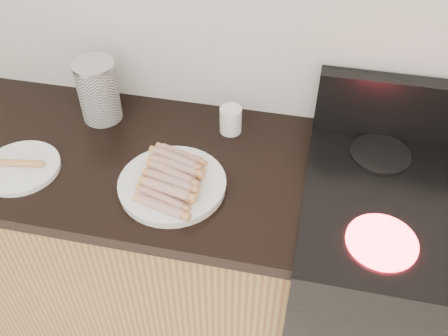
% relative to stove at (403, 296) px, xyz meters
% --- Properties ---
extents(cabinet_base, '(2.20, 0.59, 0.86)m').
position_rel_stove_xyz_m(cabinet_base, '(-1.48, 0.01, -0.03)').
color(cabinet_base, olive).
rests_on(cabinet_base, floor).
extents(stove, '(0.76, 0.65, 0.91)m').
position_rel_stove_xyz_m(stove, '(0.00, 0.00, 0.00)').
color(stove, black).
rests_on(stove, floor).
extents(stove_panel, '(0.76, 0.06, 0.20)m').
position_rel_stove_xyz_m(stove_panel, '(0.00, 0.28, 0.55)').
color(stove_panel, black).
rests_on(stove_panel, stove).
extents(burner_near_left, '(0.18, 0.18, 0.01)m').
position_rel_stove_xyz_m(burner_near_left, '(-0.17, -0.17, 0.46)').
color(burner_near_left, '#FF1E2D').
rests_on(burner_near_left, stove).
extents(burner_far_left, '(0.18, 0.18, 0.01)m').
position_rel_stove_xyz_m(burner_far_left, '(-0.17, 0.17, 0.46)').
color(burner_far_left, black).
rests_on(burner_far_left, stove).
extents(main_plate, '(0.39, 0.39, 0.02)m').
position_rel_stove_xyz_m(main_plate, '(-0.75, -0.08, 0.45)').
color(main_plate, white).
rests_on(main_plate, counter_slab).
extents(side_plate, '(0.25, 0.25, 0.02)m').
position_rel_stove_xyz_m(side_plate, '(-1.20, -0.11, 0.45)').
color(side_plate, white).
rests_on(side_plate, counter_slab).
extents(hotdog_pile, '(0.13, 0.28, 0.05)m').
position_rel_stove_xyz_m(hotdog_pile, '(-0.75, -0.08, 0.49)').
color(hotdog_pile, '#983F37').
rests_on(hotdog_pile, main_plate).
extents(plain_sausages, '(0.13, 0.04, 0.02)m').
position_rel_stove_xyz_m(plain_sausages, '(-1.20, -0.11, 0.47)').
color(plain_sausages, orange).
rests_on(plain_sausages, side_plate).
extents(canister, '(0.13, 0.13, 0.20)m').
position_rel_stove_xyz_m(canister, '(-1.06, 0.19, 0.55)').
color(canister, white).
rests_on(canister, counter_slab).
extents(mug, '(0.08, 0.08, 0.09)m').
position_rel_stove_xyz_m(mug, '(-0.64, 0.20, 0.49)').
color(mug, white).
rests_on(mug, counter_slab).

